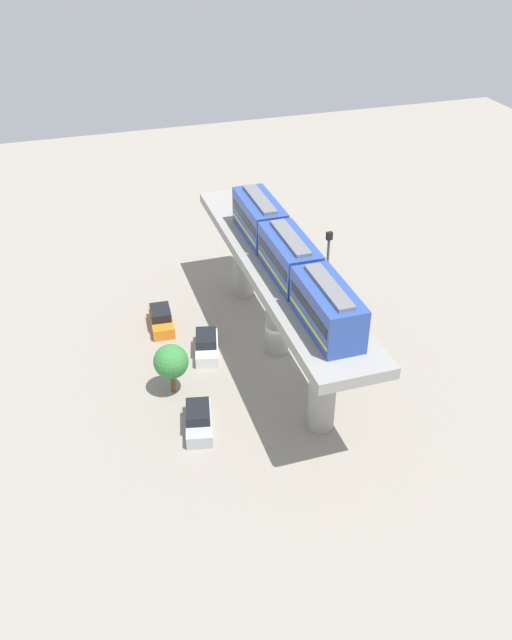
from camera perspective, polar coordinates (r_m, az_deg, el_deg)
The scene contains 8 objects.
ground_plane at distance 54.24m, azimuth 1.79°, elevation -2.62°, with size 120.00×120.00×0.00m, color gray.
viaduct at distance 50.80m, azimuth 1.91°, elevation 3.00°, with size 5.20×28.85×8.25m.
train at distance 47.17m, azimuth 2.91°, elevation 5.39°, with size 2.64×20.50×3.24m.
parked_car_silver at distance 46.81m, azimuth -4.97°, elevation -8.57°, with size 2.65×4.49×1.76m.
parked_car_orange at distance 57.16m, azimuth -8.17°, elevation 0.04°, with size 2.10×4.32×1.76m.
parked_car_white at distance 53.64m, azimuth -4.27°, elevation -2.20°, with size 2.74×4.51×1.76m.
tree_near_viaduct at distance 48.78m, azimuth -7.34°, elevation -3.60°, with size 2.59×2.59×4.11m.
signal_post at distance 50.95m, azimuth 6.03°, elevation 2.60°, with size 0.44×0.28×10.85m.
Camera 1 is at (-14.79, -41.05, 32.21)m, focal length 37.10 mm.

